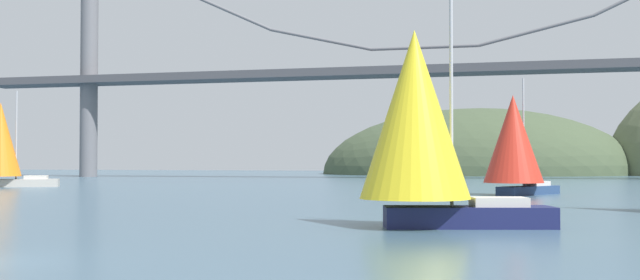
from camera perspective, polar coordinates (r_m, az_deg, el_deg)
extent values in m
ellipsoid|color=#425138|center=(152.14, 11.39, -2.48)|extent=(59.73, 44.00, 25.35)
cylinder|color=slate|center=(132.08, -16.63, 6.21)|extent=(2.80, 2.80, 40.50)
cube|color=#47474C|center=(113.43, 7.69, 5.06)|extent=(144.92, 6.00, 1.20)
cylinder|color=slate|center=(122.73, -7.12, 9.56)|extent=(15.77, 0.50, 7.61)
cylinder|color=slate|center=(117.02, 0.03, 7.43)|extent=(15.67, 0.50, 4.06)
cylinder|color=slate|center=(113.88, 7.68, 6.78)|extent=(15.56, 0.50, 0.50)
cylinder|color=slate|center=(113.37, 15.58, 7.77)|extent=(15.67, 0.50, 4.06)
cube|color=#B7B2A8|center=(82.86, -21.03, -2.97)|extent=(6.95, 4.96, 0.77)
cube|color=beige|center=(82.69, -20.18, -2.59)|extent=(2.64, 2.37, 0.36)
cylinder|color=#B2B2B7|center=(82.96, -21.46, 0.35)|extent=(0.14, 0.14, 8.82)
cone|color=orange|center=(83.18, -22.48, 0.05)|extent=(5.47, 5.47, 7.33)
cube|color=#191E4C|center=(30.89, 10.89, -5.59)|extent=(6.84, 3.52, 0.83)
cube|color=beige|center=(31.09, 13.03, -4.46)|extent=(2.40, 1.96, 0.36)
cylinder|color=#B2B2B7|center=(30.78, 9.65, 2.86)|extent=(0.14, 0.14, 8.26)
cone|color=yellow|center=(30.55, 6.98, 1.91)|extent=(5.27, 5.27, 6.64)
cube|color=navy|center=(61.76, 15.11, -3.60)|extent=(4.84, 6.20, 0.65)
cube|color=beige|center=(62.71, 15.67, -3.10)|extent=(2.15, 2.38, 0.36)
cylinder|color=#B2B2B7|center=(61.23, 14.76, 0.56)|extent=(0.14, 0.14, 8.29)
cone|color=red|center=(60.05, 14.04, 0.10)|extent=(6.18, 6.18, 6.63)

